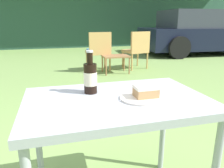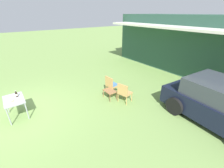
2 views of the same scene
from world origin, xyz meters
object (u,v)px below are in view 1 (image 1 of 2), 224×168
parked_car (198,33)px  patio_table (117,111)px  cake_on_plate (144,94)px  wicker_chair_cushioned (99,49)px  garden_side_table (116,58)px  wicker_chair_plain (137,48)px  cola_bottle_near (90,77)px

parked_car → patio_table: size_ratio=4.16×
patio_table → cake_on_plate: 0.17m
wicker_chair_cushioned → cake_on_plate: bearing=77.6°
garden_side_table → cake_on_plate: cake_on_plate is taller
parked_car → wicker_chair_cushioned: (-3.88, -1.84, -0.21)m
wicker_chair_plain → cake_on_plate: (-1.47, -3.80, 0.25)m
patio_table → cake_on_plate: (0.13, -0.04, 0.10)m
wicker_chair_plain → cake_on_plate: size_ratio=3.98×
wicker_chair_plain → garden_side_table: (-0.61, -0.29, -0.15)m
patio_table → wicker_chair_plain: bearing=66.8°
wicker_chair_plain → cake_on_plate: bearing=54.9°
garden_side_table → patio_table: 3.62m
wicker_chair_cushioned → cola_bottle_near: size_ratio=3.63×
patio_table → wicker_chair_cushioned: bearing=79.7°
wicker_chair_cushioned → patio_table: 3.84m
garden_side_table → cola_bottle_near: 3.55m
wicker_chair_cushioned → garden_side_table: wicker_chair_cushioned is taller
wicker_chair_plain → cola_bottle_near: cola_bottle_near is taller
wicker_chair_plain → parked_car: bearing=-161.7°
wicker_chair_plain → cola_bottle_near: bearing=50.7°
garden_side_table → cake_on_plate: (-0.86, -3.51, 0.40)m
patio_table → cola_bottle_near: 0.24m
parked_car → garden_side_table: parked_car is taller
parked_car → cake_on_plate: size_ratio=18.27×
wicker_chair_cushioned → wicker_chair_plain: bearing=174.8°
wicker_chair_cushioned → patio_table: wicker_chair_cushioned is taller
garden_side_table → cola_bottle_near: bearing=-108.5°
cola_bottle_near → patio_table: bearing=-46.9°
patio_table → cola_bottle_near: (-0.12, 0.13, 0.17)m
garden_side_table → cola_bottle_near: size_ratio=2.33×
patio_table → parked_car: bearing=50.9°
wicker_chair_cushioned → cola_bottle_near: bearing=73.4°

